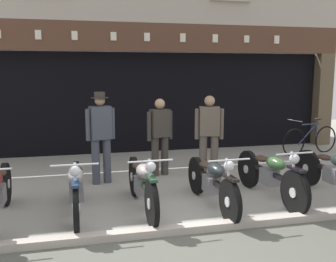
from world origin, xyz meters
TOP-DOWN VIEW (x-y plane):
  - shop_facade at (0.00, 7.02)m, footprint 11.89×4.42m
  - motorcycle_left at (-1.38, 1.04)m, footprint 0.62×1.96m
  - motorcycle_center_left at (-0.40, 1.02)m, footprint 0.62×2.07m
  - motorcycle_center at (0.68, 0.90)m, footprint 0.62×2.05m
  - motorcycle_center_right at (1.74, 1.02)m, footprint 0.62×2.11m
  - motorcycle_right at (2.84, 0.88)m, footprint 0.62×2.05m
  - salesman_left at (-0.92, 2.62)m, footprint 0.55×0.32m
  - shopkeeper_center at (0.29, 2.93)m, footprint 0.55×0.31m
  - salesman_right at (1.15, 2.39)m, footprint 0.55×0.30m
  - advert_board_near at (2.33, 5.40)m, footprint 0.78×0.03m
  - advert_board_far at (3.33, 5.40)m, footprint 0.70×0.03m
  - leaning_bicycle at (4.49, 4.03)m, footprint 1.77×0.55m

SIDE VIEW (x-z plane):
  - leaning_bicycle at x=4.49m, z-range -0.10..0.85m
  - motorcycle_center at x=0.68m, z-range -0.03..0.88m
  - motorcycle_left at x=-1.38m, z-range -0.03..0.89m
  - motorcycle_right at x=2.84m, z-range -0.03..0.90m
  - motorcycle_center_left at x=-0.40m, z-range -0.03..0.90m
  - motorcycle_center_right at x=1.74m, z-range -0.03..0.91m
  - shopkeeper_center at x=0.29m, z-range 0.08..1.65m
  - salesman_right at x=1.15m, z-range 0.09..1.74m
  - salesman_left at x=-0.92m, z-range 0.09..1.83m
  - shop_facade at x=0.00m, z-range -1.38..4.75m
  - advert_board_far at x=3.33m, z-range 1.25..2.36m
  - advert_board_near at x=2.33m, z-range 1.45..2.38m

